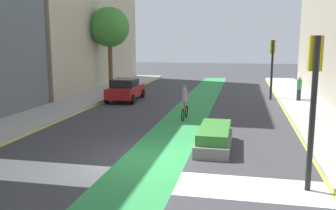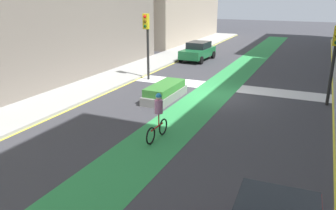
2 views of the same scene
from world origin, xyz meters
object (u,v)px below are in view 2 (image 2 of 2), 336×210
object	(u,v)px
traffic_signal_near_left	(335,51)
median_planter	(165,92)
cyclist_in_lane	(158,115)
car_green_right_near	(198,51)
traffic_signal_near_right	(147,34)

from	to	relation	value
traffic_signal_near_left	median_planter	bearing A→B (deg)	16.65
cyclist_in_lane	car_green_right_near	bearing A→B (deg)	-75.68
traffic_signal_near_left	cyclist_in_lane	distance (m)	9.72
traffic_signal_near_right	cyclist_in_lane	bearing A→B (deg)	120.06
cyclist_in_lane	median_planter	distance (m)	5.34
traffic_signal_near_left	car_green_right_near	distance (m)	13.96
traffic_signal_near_right	median_planter	world-z (taller)	traffic_signal_near_right
traffic_signal_near_left	cyclist_in_lane	world-z (taller)	traffic_signal_near_left
traffic_signal_near_right	cyclist_in_lane	xyz separation A→B (m)	(-4.89, 8.46, -2.04)
traffic_signal_near_right	median_planter	size ratio (longest dim) A/B	1.27
cyclist_in_lane	median_planter	xyz separation A→B (m)	(1.99, -4.93, -0.57)
traffic_signal_near_right	cyclist_in_lane	distance (m)	9.98
traffic_signal_near_right	median_planter	distance (m)	5.27
median_planter	cyclist_in_lane	bearing A→B (deg)	111.96
car_green_right_near	cyclist_in_lane	size ratio (longest dim) A/B	2.30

